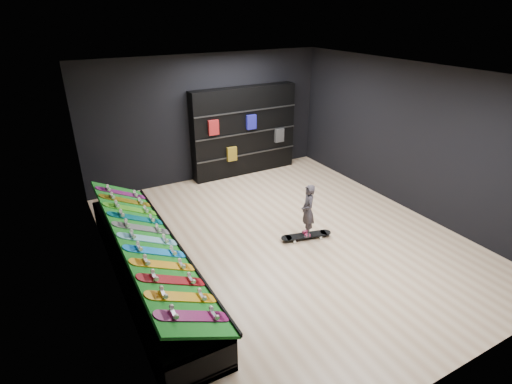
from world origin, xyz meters
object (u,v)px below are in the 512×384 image
display_rack (148,267)px  back_shelving (244,131)px  floor_skateboard (306,237)px  child (307,220)px

display_rack → back_shelving: size_ratio=1.64×
floor_skateboard → child: child is taller
display_rack → floor_skateboard: bearing=-3.9°
floor_skateboard → child: size_ratio=1.62×
back_shelving → floor_skateboard: back_shelving is taller
back_shelving → floor_skateboard: size_ratio=2.81×
display_rack → floor_skateboard: (2.90, -0.20, -0.21)m
display_rack → child: 2.91m
back_shelving → child: size_ratio=4.55×
display_rack → back_shelving: bearing=44.0°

